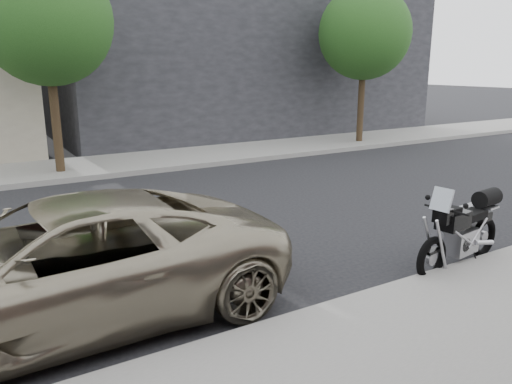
# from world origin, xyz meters

# --- Properties ---
(ground) EXTENTS (120.00, 120.00, 0.00)m
(ground) POSITION_xyz_m (0.00, 0.00, 0.00)
(ground) COLOR black
(ground) RESTS_ON ground
(far_sidewalk) EXTENTS (44.00, 3.00, 0.15)m
(far_sidewalk) POSITION_xyz_m (0.00, -6.50, 0.07)
(far_sidewalk) COLOR gray
(far_sidewalk) RESTS_ON ground
(far_building_dark) EXTENTS (16.00, 11.00, 7.00)m
(far_building_dark) POSITION_xyz_m (-7.00, -13.50, 3.50)
(far_building_dark) COLOR #242428
(far_building_dark) RESTS_ON ground
(street_tree_left) EXTENTS (3.40, 3.40, 5.70)m
(street_tree_left) POSITION_xyz_m (-9.00, -6.00, 4.14)
(street_tree_left) COLOR #392A1A
(street_tree_left) RESTS_ON far_sidewalk
(street_tree_mid) EXTENTS (3.40, 3.40, 5.70)m
(street_tree_mid) POSITION_xyz_m (2.00, -6.00, 4.14)
(street_tree_mid) COLOR #392A1A
(street_tree_mid) RESTS_ON far_sidewalk
(motorcycle) EXTENTS (2.13, 0.87, 1.35)m
(motorcycle) POSITION_xyz_m (-2.14, 3.86, 0.58)
(motorcycle) COLOR black
(motorcycle) RESTS_ON ground
(minivan) EXTENTS (5.37, 2.51, 1.49)m
(minivan) POSITION_xyz_m (3.50, 2.60, 0.74)
(minivan) COLOR gray
(minivan) RESTS_ON ground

